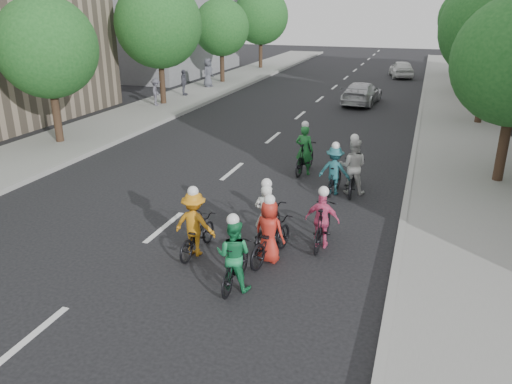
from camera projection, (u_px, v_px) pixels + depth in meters
The scene contains 26 objects.
ground at pixel (164, 227), 13.38m from camera, with size 120.00×120.00×0.00m, color black.
sidewalk_left at pixel (118, 123), 24.61m from camera, with size 4.00×80.00×0.15m, color gray.
curb_left at pixel (153, 126), 24.01m from camera, with size 0.18×80.00×0.18m, color #999993.
sidewalk_right at pixel (466, 152), 19.79m from camera, with size 4.00×80.00×0.15m, color gray.
curb_right at pixel (415, 148), 20.37m from camera, with size 0.18×80.00×0.18m, color #999993.
bldg_sw at pixel (153, 24), 41.55m from camera, with size 10.00×14.00×8.00m, color slate.
tree_l_2 at pixel (47, 48), 19.74m from camera, with size 4.00×4.00×5.97m.
tree_l_3 at pixel (158, 24), 27.51m from camera, with size 4.80×4.80×6.93m.
tree_l_4 at pixel (221, 28), 35.67m from camera, with size 4.00×4.00×5.97m.
tree_l_5 at pixel (261, 16), 43.43m from camera, with size 4.80×4.80×6.93m.
tree_r_1 at pixel (493, 29), 22.92m from camera, with size 4.80×4.80×6.93m.
tree_r_2 at pixel (477, 31), 31.08m from camera, with size 4.00×4.00×5.97m.
tree_r_3 at pixel (470, 18), 38.84m from camera, with size 4.80×4.80×6.93m.
cyclist_0 at pixel (267, 223), 12.20m from camera, with size 0.66×1.89×1.77m.
cyclist_1 at pixel (235, 259), 10.37m from camera, with size 0.77×1.67×1.69m.
cyclist_2 at pixel (196, 229), 11.77m from camera, with size 1.04×1.72×1.73m.
cyclist_3 at pixel (323, 223), 12.16m from camera, with size 0.84×1.80×1.59m.
cyclist_4 at pixel (270, 237), 11.51m from camera, with size 0.99×1.94×1.65m.
cyclist_5 at pixel (305, 155), 17.38m from camera, with size 0.70×1.90×1.89m.
cyclist_6 at pixel (352, 172), 15.60m from camera, with size 0.89×1.88×1.91m.
cyclist_7 at pixel (334, 174), 15.53m from camera, with size 1.04×1.56×1.69m.
follow_car_lead at pixel (362, 93), 29.40m from camera, with size 1.79×4.40×1.28m, color #BCBCC1.
follow_car_trail at pixel (401, 69), 39.96m from camera, with size 1.57×3.91×1.33m, color white.
spectator_0 at pixel (156, 92), 28.26m from camera, with size 0.97×0.56×1.50m, color #575462.
spectator_1 at pixel (184, 83), 31.28m from camera, with size 0.93×0.39×1.58m, color #545462.
spectator_2 at pixel (208, 73), 34.43m from camera, with size 0.94×0.61×1.92m, color #4C4E59.
Camera 1 is at (6.26, -10.72, 5.64)m, focal length 35.00 mm.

